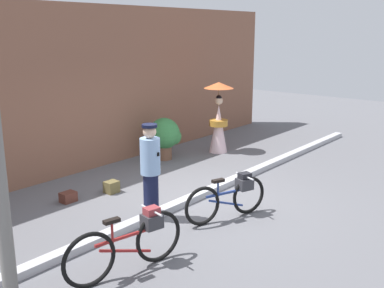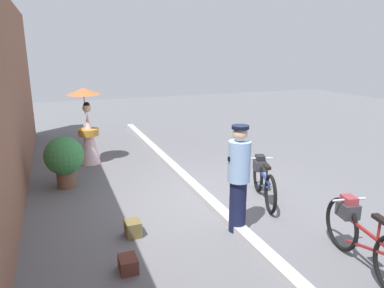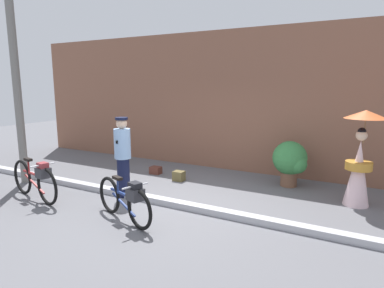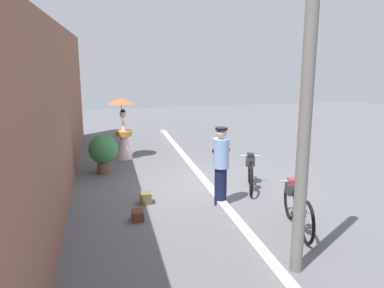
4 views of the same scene
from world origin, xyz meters
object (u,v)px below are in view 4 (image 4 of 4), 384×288
object	(u,v)px
potted_plant_by_door	(104,151)
backpack_spare	(146,198)
person_with_parasol	(123,129)
backpack_on_pavement	(138,215)
bicycle_near_officer	(297,205)
utility_pole	(306,110)
person_officer	(221,164)
bicycle_far_side	(250,171)

from	to	relation	value
potted_plant_by_door	backpack_spare	size ratio (longest dim) A/B	4.03
person_with_parasol	backpack_on_pavement	bearing A→B (deg)	179.89
person_with_parasol	backpack_spare	size ratio (longest dim) A/B	7.09
bicycle_near_officer	backpack_spare	distance (m)	3.18
backpack_on_pavement	utility_pole	distance (m)	3.92
backpack_on_pavement	utility_pole	size ratio (longest dim) A/B	0.06
bicycle_near_officer	utility_pole	distance (m)	2.49
utility_pole	backpack_spare	bearing A→B (deg)	30.25
person_with_parasol	backpack_spare	world-z (taller)	person_with_parasol
bicycle_near_officer	backpack_spare	size ratio (longest dim) A/B	6.80
person_officer	utility_pole	bearing A→B (deg)	-173.24
potted_plant_by_door	backpack_spare	distance (m)	2.68
utility_pole	potted_plant_by_door	bearing A→B (deg)	25.45
person_officer	utility_pole	world-z (taller)	utility_pole
person_with_parasol	backpack_spare	distance (m)	4.01
bicycle_far_side	backpack_on_pavement	bearing A→B (deg)	115.44
bicycle_far_side	person_officer	bearing A→B (deg)	131.63
backpack_spare	utility_pole	xyz separation A→B (m)	(-3.22, -1.88, 2.27)
bicycle_near_officer	person_officer	world-z (taller)	person_officer
bicycle_far_side	utility_pole	size ratio (longest dim) A/B	0.33
potted_plant_by_door	backpack_on_pavement	bearing A→B (deg)	-169.96
person_officer	backpack_spare	xyz separation A→B (m)	(0.43, 1.55, -0.77)
person_officer	potted_plant_by_door	distance (m)	3.79
person_with_parasol	bicycle_far_side	bearing A→B (deg)	-140.91
bicycle_near_officer	backpack_on_pavement	size ratio (longest dim) A/B	6.36
potted_plant_by_door	backpack_spare	world-z (taller)	potted_plant_by_door
potted_plant_by_door	utility_pole	distance (m)	6.57
backpack_on_pavement	backpack_spare	world-z (taller)	backpack_spare
utility_pole	backpack_on_pavement	bearing A→B (deg)	42.07
bicycle_far_side	backpack_spare	xyz separation A→B (m)	(-0.47, 2.56, -0.28)
bicycle_near_officer	person_with_parasol	bearing A→B (deg)	25.94
person_with_parasol	bicycle_near_officer	bearing A→B (deg)	-154.06
bicycle_far_side	person_with_parasol	world-z (taller)	person_with_parasol
backpack_spare	backpack_on_pavement	bearing A→B (deg)	163.92
person_with_parasol	utility_pole	distance (m)	7.59
bicycle_far_side	potted_plant_by_door	size ratio (longest dim) A/B	1.50
bicycle_far_side	backpack_spare	size ratio (longest dim) A/B	6.03
person_with_parasol	potted_plant_by_door	world-z (taller)	person_with_parasol
person_officer	backpack_on_pavement	xyz separation A→B (m)	(-0.43, 1.79, -0.80)
person_officer	utility_pole	size ratio (longest dim) A/B	0.35
bicycle_near_officer	bicycle_far_side	distance (m)	2.33
backpack_on_pavement	backpack_spare	distance (m)	0.90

